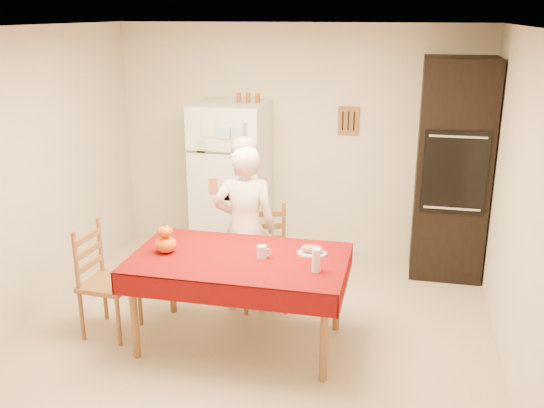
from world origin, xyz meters
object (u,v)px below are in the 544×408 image
(coffee_mug, at_px, (262,252))
(bread_plate, at_px, (312,253))
(refrigerator, at_px, (232,182))
(seated_woman, at_px, (245,229))
(oven_cabinet, at_px, (452,170))
(pumpkin_lower, at_px, (166,244))
(wine_glass, at_px, (316,260))
(dining_table, at_px, (239,265))
(chair_left, at_px, (102,276))
(chair_far, at_px, (265,252))

(coffee_mug, xyz_separation_m, bread_plate, (0.37, 0.15, -0.04))
(refrigerator, height_order, seated_woman, refrigerator)
(oven_cabinet, xyz_separation_m, bread_plate, (-1.14, -1.67, -0.33))
(pumpkin_lower, bearing_deg, wine_glass, -4.90)
(seated_woman, distance_m, wine_glass, 1.07)
(dining_table, distance_m, seated_woman, 0.63)
(dining_table, bearing_deg, pumpkin_lower, -176.82)
(refrigerator, distance_m, chair_left, 1.98)
(seated_woman, bearing_deg, oven_cabinet, -155.47)
(oven_cabinet, relative_size, seated_woman, 1.43)
(dining_table, distance_m, bread_plate, 0.58)
(oven_cabinet, relative_size, chair_left, 2.32)
(oven_cabinet, relative_size, bread_plate, 9.17)
(chair_far, xyz_separation_m, bread_plate, (0.52, -0.57, 0.26))
(dining_table, bearing_deg, seated_woman, 100.81)
(oven_cabinet, bearing_deg, seated_woman, -145.98)
(seated_woman, height_order, bread_plate, seated_woman)
(dining_table, bearing_deg, coffee_mug, 6.57)
(dining_table, xyz_separation_m, seated_woman, (-0.12, 0.62, 0.08))
(refrigerator, height_order, dining_table, refrigerator)
(chair_far, bearing_deg, refrigerator, 104.73)
(refrigerator, relative_size, oven_cabinet, 0.77)
(dining_table, distance_m, coffee_mug, 0.22)
(dining_table, bearing_deg, chair_far, 87.60)
(pumpkin_lower, bearing_deg, chair_left, -176.58)
(chair_far, height_order, bread_plate, chair_far)
(pumpkin_lower, bearing_deg, dining_table, 3.18)
(seated_woman, height_order, wine_glass, seated_woman)
(dining_table, distance_m, chair_far, 0.77)
(oven_cabinet, xyz_separation_m, pumpkin_lower, (-2.29, -1.88, -0.27))
(pumpkin_lower, xyz_separation_m, wine_glass, (1.23, -0.11, 0.02))
(pumpkin_lower, relative_size, bread_plate, 0.73)
(dining_table, relative_size, seated_woman, 1.11)
(wine_glass, bearing_deg, refrigerator, 122.20)
(chair_far, xyz_separation_m, pumpkin_lower, (-0.63, -0.78, 0.32))
(chair_left, height_order, bread_plate, chair_left)
(wine_glass, bearing_deg, coffee_mug, 160.62)
(refrigerator, bearing_deg, pumpkin_lower, -90.43)
(refrigerator, distance_m, coffee_mug, 1.93)
(chair_left, distance_m, pumpkin_lower, 0.66)
(chair_left, bearing_deg, coffee_mug, -82.55)
(refrigerator, height_order, chair_left, refrigerator)
(seated_woman, bearing_deg, dining_table, 91.32)
(chair_left, relative_size, pumpkin_lower, 5.41)
(oven_cabinet, relative_size, chair_far, 2.32)
(coffee_mug, bearing_deg, refrigerator, 113.31)
(oven_cabinet, height_order, bread_plate, oven_cabinet)
(refrigerator, xyz_separation_m, dining_table, (0.59, -1.80, -0.16))
(oven_cabinet, distance_m, coffee_mug, 2.39)
(wine_glass, bearing_deg, pumpkin_lower, 175.10)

